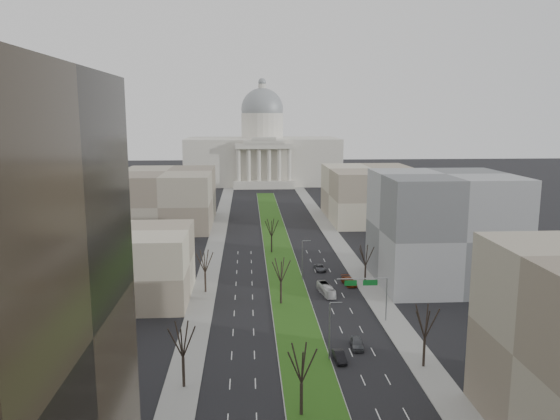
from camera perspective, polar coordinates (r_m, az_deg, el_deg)
name	(u,v)px	position (r m, az deg, el deg)	size (l,w,h in m)	color
ground	(279,253)	(146.24, -0.10, -4.48)	(600.00, 600.00, 0.00)	black
median	(279,253)	(145.24, -0.07, -4.54)	(8.00, 222.03, 0.20)	#999993
sidewalk_left	(207,282)	(122.28, -7.68, -7.46)	(5.00, 330.00, 0.15)	gray
sidewalk_right	(363,279)	(124.65, 8.71, -7.14)	(5.00, 330.00, 0.15)	gray
capitol	(262,153)	(291.76, -1.84, 6.02)	(80.00, 46.00, 55.00)	beige
building_beige_left	(124,265)	(113.10, -16.02, -5.55)	(26.00, 22.00, 14.00)	gray
building_grey_right	(443,229)	(123.47, 16.66, -1.90)	(28.00, 26.00, 24.00)	slate
building_far_left	(167,198)	(185.36, -11.71, 1.24)	(30.00, 40.00, 18.00)	gray
building_far_right	(371,194)	(193.30, 9.52, 1.67)	(30.00, 40.00, 18.00)	gray
tree_left_mid	(182,339)	(75.91, -10.16, -13.10)	(5.40, 5.40, 9.72)	black
tree_left_far	(205,261)	(113.66, -7.86, -5.26)	(5.28, 5.28, 9.50)	black
tree_right_mid	(426,321)	(83.06, 14.97, -11.10)	(5.52, 5.52, 9.94)	black
tree_right_far	(366,255)	(120.02, 8.95, -4.62)	(5.04, 5.04, 9.07)	black
tree_median_a	(302,362)	(68.40, 2.27, -15.63)	(5.40, 5.40, 9.72)	black
tree_median_b	(281,269)	(105.77, 0.10, -6.24)	(5.40, 5.40, 9.72)	black
tree_median_c	(272,227)	(144.55, -0.89, -1.80)	(5.40, 5.40, 9.72)	black
streetlamp_median_b	(330,330)	(83.58, 5.24, -12.38)	(1.90, 0.20, 9.16)	gray
streetlamp_median_c	(303,260)	(121.21, 2.38, -5.20)	(1.90, 0.20, 9.16)	gray
mast_arm_signs	(372,289)	(98.77, 9.57, -8.11)	(9.12, 0.24, 8.09)	gray
car_grey_near	(357,343)	(89.72, 8.03, -13.61)	(1.87, 4.65, 1.58)	#4D4F54
car_black	(339,356)	(85.18, 6.21, -14.96)	(1.52, 4.36, 1.44)	black
car_red	(349,281)	(120.20, 7.21, -7.39)	(2.25, 5.53, 1.61)	maroon
car_grey_far	(320,268)	(130.15, 4.19, -6.03)	(2.27, 4.93, 1.37)	#4E4F56
box_van	(326,290)	(113.29, 4.84, -8.29)	(1.82, 7.76, 2.16)	silver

